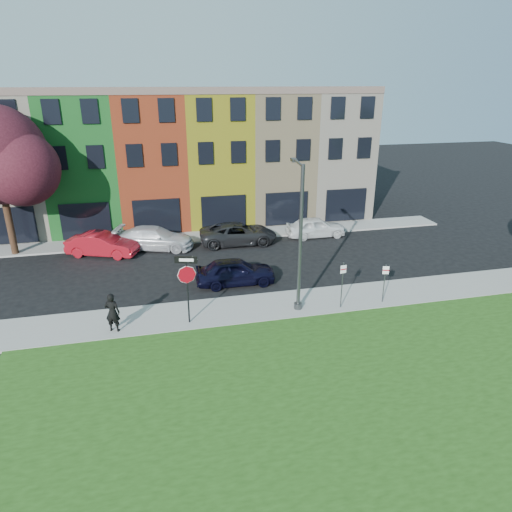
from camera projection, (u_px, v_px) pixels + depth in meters
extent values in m
plane|color=black|center=(282.00, 338.00, 20.64)|extent=(120.00, 120.00, 0.00)
cube|color=gray|center=(303.00, 303.00, 23.77)|extent=(40.00, 3.00, 0.12)
cube|color=gray|center=(187.00, 238.00, 33.62)|extent=(40.00, 2.40, 0.12)
cube|color=beige|center=(19.00, 163.00, 34.94)|extent=(5.00, 10.00, 10.00)
cube|color=#268E31|center=(87.00, 160.00, 36.00)|extent=(5.00, 10.00, 10.00)
cube|color=#C64421|center=(152.00, 158.00, 37.05)|extent=(5.00, 10.00, 10.00)
cube|color=gold|center=(213.00, 156.00, 38.11)|extent=(5.00, 10.00, 10.00)
cube|color=tan|center=(271.00, 154.00, 39.17)|extent=(5.00, 10.00, 10.00)
cube|color=beige|center=(325.00, 152.00, 40.23)|extent=(5.00, 10.00, 10.00)
cube|color=black|center=(191.00, 214.00, 34.24)|extent=(30.00, 0.12, 2.60)
cylinder|color=black|center=(188.00, 291.00, 21.18)|extent=(0.08, 0.08, 3.30)
cylinder|color=silver|center=(187.00, 275.00, 20.86)|extent=(0.85, 0.28, 0.87)
cylinder|color=maroon|center=(187.00, 275.00, 20.84)|extent=(0.81, 0.25, 0.83)
cube|color=black|center=(186.00, 260.00, 20.60)|extent=(1.02, 0.33, 0.34)
cube|color=silver|center=(186.00, 260.00, 20.58)|extent=(0.64, 0.21, 0.14)
imported|color=black|center=(112.00, 312.00, 20.69)|extent=(0.95, 0.86, 1.88)
imported|color=black|center=(235.00, 271.00, 25.88)|extent=(2.00, 4.58, 1.54)
imported|color=maroon|center=(102.00, 244.00, 30.16)|extent=(4.77, 5.77, 1.54)
imported|color=silver|center=(155.00, 238.00, 31.35)|extent=(5.01, 6.47, 1.54)
imported|color=black|center=(238.00, 234.00, 32.32)|extent=(2.81, 5.59, 1.51)
imported|color=white|center=(316.00, 227.00, 33.80)|extent=(1.95, 4.47, 1.50)
cylinder|color=#434548|center=(300.00, 241.00, 21.77)|extent=(0.18, 0.18, 7.27)
cylinder|color=#434548|center=(298.00, 306.00, 23.02)|extent=(0.40, 0.40, 0.30)
cylinder|color=#434548|center=(298.00, 163.00, 21.42)|extent=(0.33, 2.00, 0.12)
cube|color=#434548|center=(294.00, 160.00, 22.46)|extent=(0.31, 0.57, 0.16)
cylinder|color=#434548|center=(342.00, 285.00, 22.75)|extent=(0.05, 0.05, 2.45)
cube|color=silver|center=(343.00, 269.00, 22.40)|extent=(0.32, 0.06, 0.42)
cube|color=maroon|center=(344.00, 269.00, 22.39)|extent=(0.32, 0.05, 0.06)
cylinder|color=#434548|center=(384.00, 283.00, 23.38)|extent=(0.05, 0.05, 2.09)
cube|color=silver|center=(386.00, 270.00, 23.09)|extent=(0.31, 0.11, 0.42)
cube|color=maroon|center=(386.00, 270.00, 23.07)|extent=(0.31, 0.10, 0.06)
cylinder|color=black|center=(9.00, 222.00, 29.67)|extent=(0.44, 0.44, 4.35)
sphere|color=black|center=(21.00, 169.00, 27.88)|extent=(4.59, 4.59, 4.59)
sphere|color=black|center=(0.00, 136.00, 28.35)|extent=(3.67, 3.67, 3.67)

